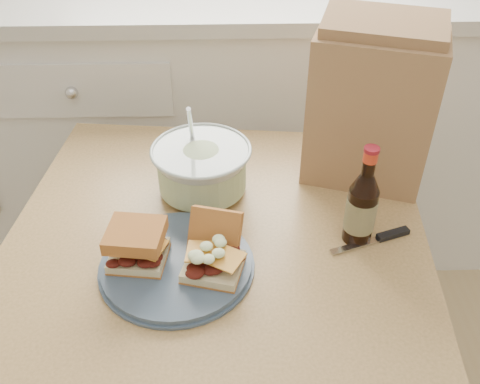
{
  "coord_description": "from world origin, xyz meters",
  "views": [
    {
      "loc": [
        -0.07,
        0.05,
        1.44
      ],
      "look_at": [
        -0.05,
        0.88,
        0.78
      ],
      "focal_mm": 40.0,
      "sensor_mm": 36.0,
      "label": 1
    }
  ],
  "objects_px": {
    "dining_table": "(217,275)",
    "beer_bottle": "(362,207)",
    "paper_bag": "(371,109)",
    "plate": "(177,264)",
    "coleslaw_bowl": "(202,170)"
  },
  "relations": [
    {
      "from": "plate",
      "to": "beer_bottle",
      "type": "distance_m",
      "value": 0.37
    },
    {
      "from": "dining_table",
      "to": "paper_bag",
      "type": "relative_size",
      "value": 2.77
    },
    {
      "from": "dining_table",
      "to": "paper_bag",
      "type": "height_order",
      "value": "paper_bag"
    },
    {
      "from": "plate",
      "to": "beer_bottle",
      "type": "height_order",
      "value": "beer_bottle"
    },
    {
      "from": "beer_bottle",
      "to": "coleslaw_bowl",
      "type": "bearing_deg",
      "value": 167.71
    },
    {
      "from": "coleslaw_bowl",
      "to": "dining_table",
      "type": "bearing_deg",
      "value": -79.39
    },
    {
      "from": "dining_table",
      "to": "beer_bottle",
      "type": "distance_m",
      "value": 0.34
    },
    {
      "from": "dining_table",
      "to": "beer_bottle",
      "type": "xyz_separation_m",
      "value": [
        0.28,
        -0.01,
        0.18
      ]
    },
    {
      "from": "dining_table",
      "to": "plate",
      "type": "xyz_separation_m",
      "value": [
        -0.07,
        -0.08,
        0.11
      ]
    },
    {
      "from": "plate",
      "to": "beer_bottle",
      "type": "xyz_separation_m",
      "value": [
        0.35,
        0.07,
        0.07
      ]
    },
    {
      "from": "dining_table",
      "to": "paper_bag",
      "type": "xyz_separation_m",
      "value": [
        0.34,
        0.22,
        0.27
      ]
    },
    {
      "from": "paper_bag",
      "to": "beer_bottle",
      "type": "bearing_deg",
      "value": -85.38
    },
    {
      "from": "plate",
      "to": "coleslaw_bowl",
      "type": "xyz_separation_m",
      "value": [
        0.04,
        0.24,
        0.05
      ]
    },
    {
      "from": "beer_bottle",
      "to": "paper_bag",
      "type": "xyz_separation_m",
      "value": [
        0.05,
        0.22,
        0.09
      ]
    },
    {
      "from": "plate",
      "to": "paper_bag",
      "type": "height_order",
      "value": "paper_bag"
    }
  ]
}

